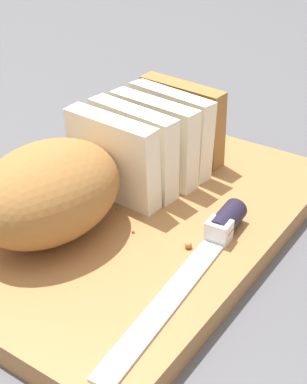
{
  "coord_description": "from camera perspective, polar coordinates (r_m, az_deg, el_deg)",
  "views": [
    {
      "loc": [
        -0.42,
        -0.28,
        0.36
      ],
      "look_at": [
        0.0,
        0.0,
        0.05
      ],
      "focal_mm": 53.0,
      "sensor_mm": 36.0,
      "label": 1
    }
  ],
  "objects": [
    {
      "name": "crumb_near_loaf",
      "position": [
        0.58,
        -2.16,
        -3.96
      ],
      "size": [
        0.0,
        0.0,
        0.0
      ],
      "primitive_type": "sphere",
      "color": "#A8753D",
      "rests_on": "cutting_board"
    },
    {
      "name": "bread_knife",
      "position": [
        0.56,
        5.87,
        -4.87
      ],
      "size": [
        0.26,
        0.04,
        0.02
      ],
      "rotation": [
        0.0,
        0.0,
        3.22
      ],
      "color": "silver",
      "rests_on": "cutting_board"
    },
    {
      "name": "ground_plane",
      "position": [
        0.62,
        -0.0,
        -4.26
      ],
      "size": [
        3.0,
        3.0,
        0.0
      ],
      "primitive_type": "plane",
      "color": "#4C4C51"
    },
    {
      "name": "crumb_near_knife",
      "position": [
        0.62,
        -3.7,
        -1.66
      ],
      "size": [
        0.0,
        0.0,
        0.0
      ],
      "primitive_type": "sphere",
      "color": "#A8753D",
      "rests_on": "cutting_board"
    },
    {
      "name": "bread_loaf",
      "position": [
        0.6,
        -5.82,
        2.45
      ],
      "size": [
        0.32,
        0.15,
        0.1
      ],
      "rotation": [
        0.0,
        0.0,
        -0.1
      ],
      "color": "#996633",
      "rests_on": "cutting_board"
    },
    {
      "name": "cutting_board",
      "position": [
        0.61,
        -0.0,
        -3.36
      ],
      "size": [
        0.45,
        0.26,
        0.02
      ],
      "primitive_type": "cube",
      "rotation": [
        0.0,
        0.0,
        -0.01
      ],
      "color": "#9E6B3D",
      "rests_on": "ground_plane"
    },
    {
      "name": "crumb_stray_left",
      "position": [
        0.56,
        3.52,
        -5.34
      ],
      "size": [
        0.01,
        0.01,
        0.01
      ],
      "primitive_type": "sphere",
      "color": "#A8753D",
      "rests_on": "cutting_board"
    }
  ]
}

